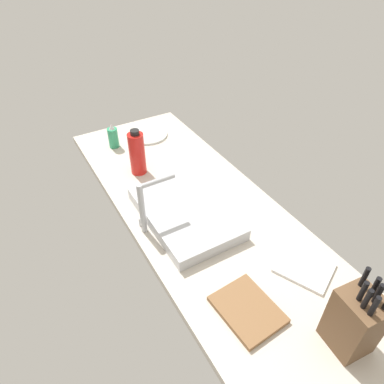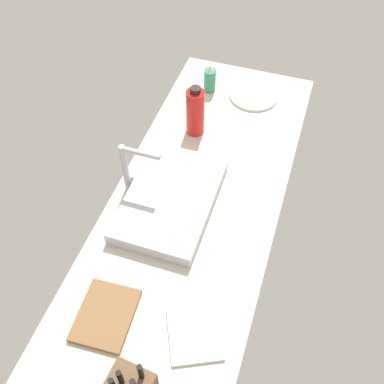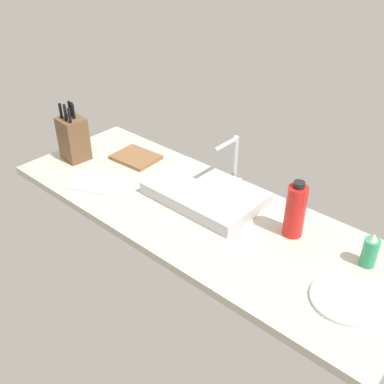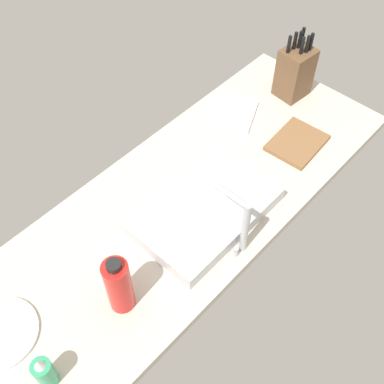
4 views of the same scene
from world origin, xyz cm
name	(u,v)px [view 4 (image 4 of 4)]	position (x,y,z in cm)	size (l,w,h in cm)	color
countertop_slab	(180,209)	(0.00, 0.00, 1.75)	(179.31, 63.86, 3.50)	beige
sink_basin	(204,210)	(-2.88, 8.73, 6.22)	(48.91, 31.89, 5.44)	#B7BABF
faucet	(240,220)	(-1.07, 24.86, 17.97)	(5.50, 15.75, 23.75)	#B7BABF
knife_block	(295,72)	(-75.27, -6.52, 14.72)	(13.52, 12.37, 28.77)	brown
cutting_board	(297,143)	(-52.21, 12.89, 4.40)	(21.70, 17.27, 1.80)	brown
soap_bottle	(45,372)	(67.53, 14.50, 9.50)	(5.56, 5.56, 13.80)	#2D9966
water_bottle	(119,285)	(38.29, 12.24, 14.53)	(7.79, 7.79, 23.56)	red
dinner_plate	(0,333)	(69.47, -6.69, 4.10)	(22.80, 22.80, 1.20)	silver
dish_towel	(234,113)	(-48.75, -15.82, 4.10)	(18.95, 16.15, 1.20)	white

